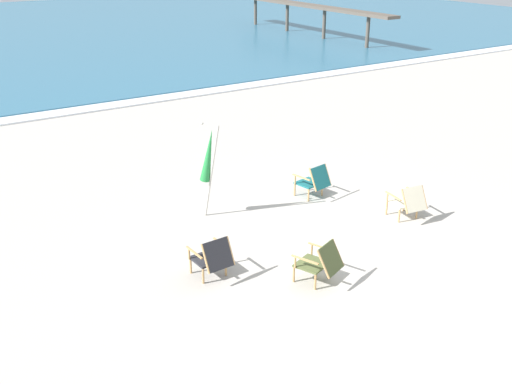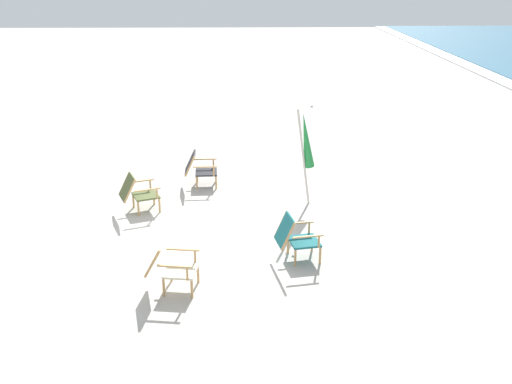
{
  "view_description": "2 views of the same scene",
  "coord_description": "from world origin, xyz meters",
  "px_view_note": "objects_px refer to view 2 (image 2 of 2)",
  "views": [
    {
      "loc": [
        -7.24,
        -8.16,
        5.56
      ],
      "look_at": [
        -0.98,
        1.56,
        0.63
      ],
      "focal_mm": 42.0,
      "sensor_mm": 36.0,
      "label": 1
    },
    {
      "loc": [
        9.89,
        0.94,
        4.7
      ],
      "look_at": [
        -0.14,
        1.17,
        0.89
      ],
      "focal_mm": 42.0,
      "sensor_mm": 36.0,
      "label": 2
    }
  ],
  "objects_px": {
    "beach_chair_far_center": "(170,264)",
    "umbrella_furled_green": "(306,141)",
    "beach_chair_front_right": "(295,236)",
    "beach_chair_mid_center": "(137,192)",
    "beach_chair_back_right": "(199,168)"
  },
  "relations": [
    {
      "from": "beach_chair_front_right",
      "to": "beach_chair_far_center",
      "type": "distance_m",
      "value": 2.22
    },
    {
      "from": "beach_chair_back_right",
      "to": "umbrella_furled_green",
      "type": "distance_m",
      "value": 2.74
    },
    {
      "from": "beach_chair_back_right",
      "to": "beach_chair_far_center",
      "type": "distance_m",
      "value": 4.64
    },
    {
      "from": "beach_chair_back_right",
      "to": "beach_chair_mid_center",
      "type": "bearing_deg",
      "value": -37.62
    },
    {
      "from": "beach_chair_mid_center",
      "to": "umbrella_furled_green",
      "type": "distance_m",
      "value": 3.56
    },
    {
      "from": "beach_chair_far_center",
      "to": "umbrella_furled_green",
      "type": "height_order",
      "value": "umbrella_furled_green"
    },
    {
      "from": "beach_chair_back_right",
      "to": "beach_chair_front_right",
      "type": "height_order",
      "value": "beach_chair_front_right"
    },
    {
      "from": "beach_chair_mid_center",
      "to": "umbrella_furled_green",
      "type": "bearing_deg",
      "value": 94.82
    },
    {
      "from": "beach_chair_far_center",
      "to": "umbrella_furled_green",
      "type": "xyz_separation_m",
      "value": [
        -3.44,
        2.41,
        0.95
      ]
    },
    {
      "from": "umbrella_furled_green",
      "to": "beach_chair_far_center",
      "type": "bearing_deg",
      "value": -35.01
    },
    {
      "from": "beach_chair_back_right",
      "to": "beach_chair_front_right",
      "type": "bearing_deg",
      "value": 26.83
    },
    {
      "from": "beach_chair_mid_center",
      "to": "beach_chair_far_center",
      "type": "xyz_separation_m",
      "value": [
        3.15,
        1.01,
        -0.0
      ]
    },
    {
      "from": "beach_chair_back_right",
      "to": "beach_chair_far_center",
      "type": "xyz_separation_m",
      "value": [
        4.64,
        -0.14,
        -0.0
      ]
    },
    {
      "from": "beach_chair_front_right",
      "to": "beach_chair_mid_center",
      "type": "bearing_deg",
      "value": -126.21
    },
    {
      "from": "beach_chair_front_right",
      "to": "beach_chair_far_center",
      "type": "xyz_separation_m",
      "value": [
        0.95,
        -2.0,
        -0.0
      ]
    }
  ]
}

